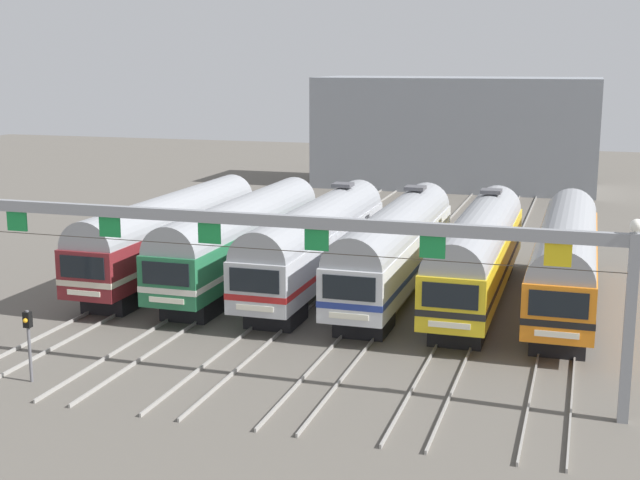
# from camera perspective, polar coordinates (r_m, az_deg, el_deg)

# --- Properties ---
(ground_plane) EXTENTS (160.00, 160.00, 0.00)m
(ground_plane) POSITION_cam_1_polar(r_m,az_deg,el_deg) (46.13, 2.29, -3.45)
(ground_plane) COLOR #5B564F
(track_bed) EXTENTS (22.56, 70.00, 0.15)m
(track_bed) POSITION_cam_1_polar(r_m,az_deg,el_deg) (62.29, 6.31, 0.53)
(track_bed) COLOR gray
(track_bed) RESTS_ON ground
(commuter_train_maroon) EXTENTS (2.88, 18.06, 4.77)m
(commuter_train_maroon) POSITION_cam_1_polar(r_m,az_deg,el_deg) (49.19, -9.62, 0.56)
(commuter_train_maroon) COLOR maroon
(commuter_train_maroon) RESTS_ON ground
(commuter_train_green) EXTENTS (2.88, 18.06, 4.77)m
(commuter_train_green) POSITION_cam_1_polar(r_m,az_deg,el_deg) (47.47, -5.07, 0.28)
(commuter_train_green) COLOR #236B42
(commuter_train_green) RESTS_ON ground
(commuter_train_stainless) EXTENTS (2.88, 18.06, 5.05)m
(commuter_train_stainless) POSITION_cam_1_polar(r_m,az_deg,el_deg) (46.07, -0.21, -0.02)
(commuter_train_stainless) COLOR #B2B5BA
(commuter_train_stainless) RESTS_ON ground
(commuter_train_silver) EXTENTS (2.88, 18.06, 5.05)m
(commuter_train_silver) POSITION_cam_1_polar(r_m,az_deg,el_deg) (45.02, 4.91, -0.34)
(commuter_train_silver) COLOR silver
(commuter_train_silver) RESTS_ON ground
(commuter_train_yellow) EXTENTS (2.88, 18.06, 5.05)m
(commuter_train_yellow) POSITION_cam_1_polar(r_m,az_deg,el_deg) (44.35, 10.23, -0.67)
(commuter_train_yellow) COLOR gold
(commuter_train_yellow) RESTS_ON ground
(commuter_train_orange) EXTENTS (2.88, 18.06, 4.77)m
(commuter_train_orange) POSITION_cam_1_polar(r_m,az_deg,el_deg) (44.07, 15.67, -1.00)
(commuter_train_orange) COLOR orange
(commuter_train_orange) RESTS_ON ground
(catenary_gantry) EXTENTS (26.30, 0.44, 6.97)m
(catenary_gantry) POSITION_cam_1_polar(r_m,az_deg,el_deg) (32.36, -3.78, -0.22)
(catenary_gantry) COLOR gray
(catenary_gantry) RESTS_ON ground
(yard_signal_mast) EXTENTS (0.28, 0.35, 2.80)m
(yard_signal_mast) POSITION_cam_1_polar(r_m,az_deg,el_deg) (34.88, -18.41, -5.70)
(yard_signal_mast) COLOR #59595E
(yard_signal_mast) RESTS_ON ground
(maintenance_building) EXTENTS (26.17, 10.00, 10.37)m
(maintenance_building) POSITION_cam_1_polar(r_m,az_deg,el_deg) (85.18, 8.82, 6.91)
(maintenance_building) COLOR gray
(maintenance_building) RESTS_ON ground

